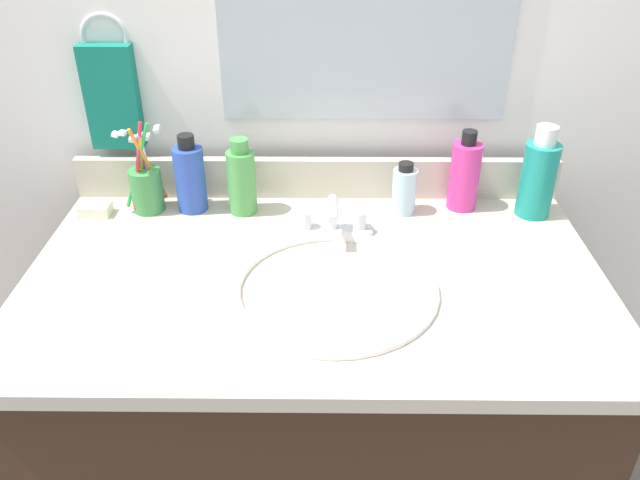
# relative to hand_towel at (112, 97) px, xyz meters

# --- Properties ---
(vanity_cabinet) EXTENTS (1.02, 0.59, 0.74)m
(vanity_cabinet) POSITION_rel_hand_towel_xyz_m (0.43, -0.33, -0.62)
(vanity_cabinet) COLOR #382316
(vanity_cabinet) RESTS_ON ground_plane
(countertop) EXTENTS (1.06, 0.64, 0.03)m
(countertop) POSITION_rel_hand_towel_xyz_m (0.43, -0.33, -0.23)
(countertop) COLOR beige
(countertop) RESTS_ON vanity_cabinet
(backsplash) EXTENTS (1.06, 0.02, 0.09)m
(backsplash) POSITION_rel_hand_towel_xyz_m (0.43, -0.02, -0.17)
(backsplash) COLOR beige
(backsplash) RESTS_ON countertop
(back_wall) EXTENTS (2.16, 0.04, 1.30)m
(back_wall) POSITION_rel_hand_towel_xyz_m (0.43, 0.04, -0.34)
(back_wall) COLOR white
(back_wall) RESTS_ON ground_plane
(towel_ring) EXTENTS (0.10, 0.01, 0.10)m
(towel_ring) POSITION_rel_hand_towel_xyz_m (0.00, 0.02, 0.12)
(towel_ring) COLOR silver
(hand_towel) EXTENTS (0.11, 0.04, 0.22)m
(hand_towel) POSITION_rel_hand_towel_xyz_m (0.00, 0.00, 0.00)
(hand_towel) COLOR #147260
(sink_basin) EXTENTS (0.37, 0.37, 0.11)m
(sink_basin) POSITION_rel_hand_towel_xyz_m (0.47, -0.38, -0.25)
(sink_basin) COLOR white
(sink_basin) RESTS_ON countertop
(faucet) EXTENTS (0.16, 0.10, 0.08)m
(faucet) POSITION_rel_hand_towel_xyz_m (0.47, -0.19, -0.19)
(faucet) COLOR silver
(faucet) RESTS_ON countertop
(bottle_gel_clear) EXTENTS (0.05, 0.05, 0.11)m
(bottle_gel_clear) POSITION_rel_hand_towel_xyz_m (0.62, -0.09, -0.17)
(bottle_gel_clear) COLOR silver
(bottle_gel_clear) RESTS_ON countertop
(bottle_mouthwash_teal) EXTENTS (0.07, 0.07, 0.20)m
(bottle_mouthwash_teal) POSITION_rel_hand_towel_xyz_m (0.89, -0.10, -0.13)
(bottle_mouthwash_teal) COLOR teal
(bottle_mouthwash_teal) RESTS_ON countertop
(bottle_toner_green) EXTENTS (0.06, 0.06, 0.17)m
(bottle_toner_green) POSITION_rel_hand_towel_xyz_m (0.28, -0.09, -0.15)
(bottle_toner_green) COLOR #4C9E4C
(bottle_toner_green) RESTS_ON countertop
(bottle_soap_pink) EXTENTS (0.06, 0.06, 0.18)m
(bottle_soap_pink) POSITION_rel_hand_towel_xyz_m (0.75, -0.07, -0.14)
(bottle_soap_pink) COLOR #D8338C
(bottle_soap_pink) RESTS_ON countertop
(bottle_shampoo_blue) EXTENTS (0.06, 0.06, 0.17)m
(bottle_shampoo_blue) POSITION_rel_hand_towel_xyz_m (0.16, -0.08, -0.14)
(bottle_shampoo_blue) COLOR #2D4CB2
(bottle_shampoo_blue) RESTS_ON countertop
(cup_green) EXTENTS (0.09, 0.07, 0.20)m
(cup_green) POSITION_rel_hand_towel_xyz_m (0.07, -0.09, -0.16)
(cup_green) COLOR #3F8C47
(cup_green) RESTS_ON countertop
(soap_bar) EXTENTS (0.06, 0.04, 0.02)m
(soap_bar) POSITION_rel_hand_towel_xyz_m (-0.04, -0.11, -0.21)
(soap_bar) COLOR white
(soap_bar) RESTS_ON countertop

